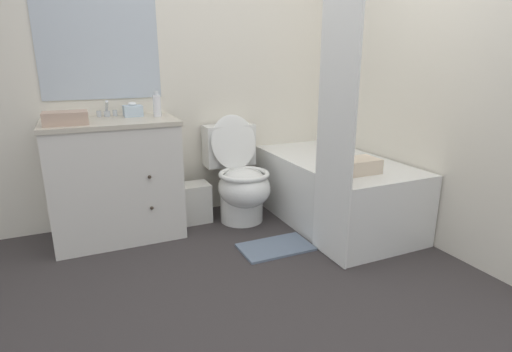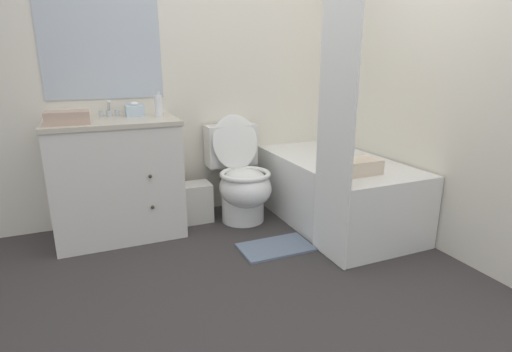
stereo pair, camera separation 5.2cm
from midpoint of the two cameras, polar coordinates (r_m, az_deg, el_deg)
ground_plane at (r=2.24m, az=6.34°, el=-17.63°), size 14.00×14.00×0.00m
wall_back at (r=3.33m, az=-7.02°, el=16.22°), size 8.00×0.06×2.50m
wall_right at (r=3.23m, az=19.89°, el=15.39°), size 0.05×2.56×2.50m
vanity_cabinet at (r=3.02m, az=-18.74°, el=-0.20°), size 0.88×0.56×0.85m
sink_faucet at (r=3.11m, az=-19.79°, el=8.67°), size 0.14×0.12×0.12m
toilet at (r=3.17m, az=-1.67°, el=-0.59°), size 0.41×0.64×0.83m
bathtub at (r=3.20m, az=11.70°, el=-2.04°), size 0.74×1.37×0.51m
shower_curtain at (r=2.43m, az=12.00°, el=9.00°), size 0.02×0.37×1.90m
wastebasket at (r=3.22m, az=-8.14°, el=-3.72°), size 0.24×0.20×0.31m
tissue_box at (r=3.08m, az=-16.47°, el=9.00°), size 0.13×0.13×0.10m
soap_dispenser at (r=3.00m, az=-13.26°, el=9.85°), size 0.06×0.06×0.18m
hand_towel_folded at (r=2.83m, az=-24.87°, el=7.59°), size 0.27×0.18×0.08m
bath_towel_folded at (r=2.75m, az=14.49°, el=1.28°), size 0.33×0.19×0.10m
bath_mat at (r=2.79m, az=3.35°, el=-10.13°), size 0.49×0.30×0.02m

